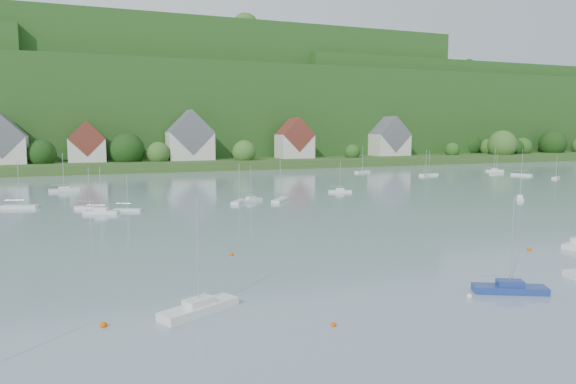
{
  "coord_description": "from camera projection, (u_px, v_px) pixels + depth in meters",
  "views": [
    {
      "loc": [
        -31.35,
        -3.93,
        14.07
      ],
      "look_at": [
        -0.74,
        75.0,
        4.0
      ],
      "focal_mm": 33.02,
      "sensor_mm": 36.0,
      "label": 1
    }
  ],
  "objects": [
    {
      "name": "mooring_buoy_5",
      "position": [
        104.0,
        327.0,
        37.87
      ],
      "size": [
        0.49,
        0.49,
        0.49
      ],
      "primitive_type": "sphere",
      "color": "#F04E00",
      "rests_on": "ground"
    },
    {
      "name": "forested_ridge",
      "position": [
        149.0,
        111.0,
        262.65
      ],
      "size": [
        620.0,
        181.22,
        69.89
      ],
      "color": "#1F4215",
      "rests_on": "ground"
    },
    {
      "name": "near_sailboat_6",
      "position": [
        199.0,
        307.0,
        40.67
      ],
      "size": [
        6.73,
        4.69,
        8.94
      ],
      "rotation": [
        0.0,
        0.0,
        0.48
      ],
      "color": "silver",
      "rests_on": "ground"
    },
    {
      "name": "village_building_0",
      "position": [
        3.0,
        144.0,
        168.82
      ],
      "size": [
        14.0,
        10.4,
        16.0
      ],
      "color": "beige",
      "rests_on": "far_shore_strip"
    },
    {
      "name": "village_building_4",
      "position": [
        390.0,
        140.0,
        223.65
      ],
      "size": [
        15.0,
        10.4,
        16.5
      ],
      "color": "beige",
      "rests_on": "far_shore_strip"
    },
    {
      "name": "village_building_2",
      "position": [
        190.0,
        140.0,
        191.2
      ],
      "size": [
        16.0,
        11.44,
        18.0
      ],
      "color": "beige",
      "rests_on": "far_shore_strip"
    },
    {
      "name": "mooring_buoy_2",
      "position": [
        529.0,
        250.0,
        61.75
      ],
      "size": [
        0.46,
        0.46,
        0.46
      ],
      "primitive_type": "sphere",
      "color": "#F04E00",
      "rests_on": "ground"
    },
    {
      "name": "mooring_buoy_1",
      "position": [
        469.0,
        298.0,
        44.34
      ],
      "size": [
        0.49,
        0.49,
        0.49
      ],
      "primitive_type": "sphere",
      "color": "white",
      "rests_on": "ground"
    },
    {
      "name": "far_shore_strip",
      "position": [
        171.0,
        162.0,
        201.55
      ],
      "size": [
        600.0,
        60.0,
        3.0
      ],
      "primitive_type": "cube",
      "color": "#34521E",
      "rests_on": "ground"
    },
    {
      "name": "village_building_3",
      "position": [
        295.0,
        141.0,
        203.81
      ],
      "size": [
        13.0,
        10.4,
        15.5
      ],
      "color": "beige",
      "rests_on": "far_shore_strip"
    },
    {
      "name": "far_sailboat_cluster",
      "position": [
        296.0,
        186.0,
        128.12
      ],
      "size": [
        180.4,
        77.66,
        8.71
      ],
      "color": "silver",
      "rests_on": "ground"
    },
    {
      "name": "near_sailboat_1",
      "position": [
        510.0,
        288.0,
        45.74
      ],
      "size": [
        6.28,
        4.28,
        8.31
      ],
      "rotation": [
        0.0,
        0.0,
        -0.46
      ],
      "color": "navy",
      "rests_on": "ground"
    },
    {
      "name": "mooring_buoy_3",
      "position": [
        232.0,
        256.0,
        59.23
      ],
      "size": [
        0.42,
        0.42,
        0.42
      ],
      "primitive_type": "sphere",
      "color": "#F04E00",
      "rests_on": "ground"
    },
    {
      "name": "village_building_1",
      "position": [
        87.0,
        145.0,
        179.74
      ],
      "size": [
        12.0,
        9.36,
        14.0
      ],
      "color": "beige",
      "rests_on": "far_shore_strip"
    },
    {
      "name": "mooring_buoy_0",
      "position": [
        334.0,
        326.0,
        38.01
      ],
      "size": [
        0.37,
        0.37,
        0.37
      ],
      "primitive_type": "sphere",
      "color": "#F04E00",
      "rests_on": "ground"
    }
  ]
}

